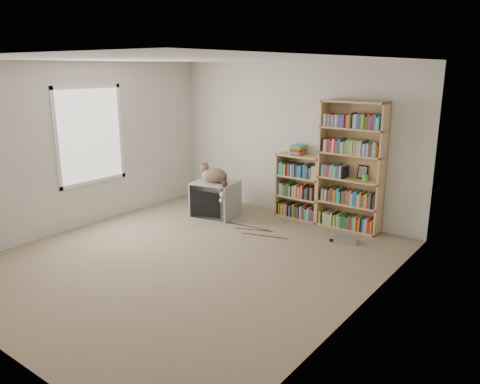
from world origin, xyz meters
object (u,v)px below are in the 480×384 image
Objects in this scene: cat at (216,178)px; bookcase_short at (300,189)px; dvd_player at (345,239)px; crt_tv at (216,199)px; bookcase_tall at (351,170)px.

bookcase_short reaches higher than cat.
cat is 1.38m from bookcase_short.
cat is 2.09× the size of dvd_player.
crt_tv is 1.18× the size of cat.
crt_tv is at bearing -159.75° from bookcase_tall.
crt_tv is at bearing 162.12° from dvd_player.
bookcase_tall reaches higher than dvd_player.
dvd_player is at bearing -0.41° from cat.
crt_tv is 1.40m from bookcase_short.
dvd_player is at bearing -28.07° from bookcase_short.
bookcase_tall is 0.97m from bookcase_short.
dvd_player is (0.22, -0.59, -0.88)m from bookcase_tall.
bookcase_short is (1.17, 0.75, 0.19)m from crt_tv.
cat is at bearing -156.98° from bookcase_tall.
dvd_player is (1.09, -0.58, -0.45)m from bookcase_short.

